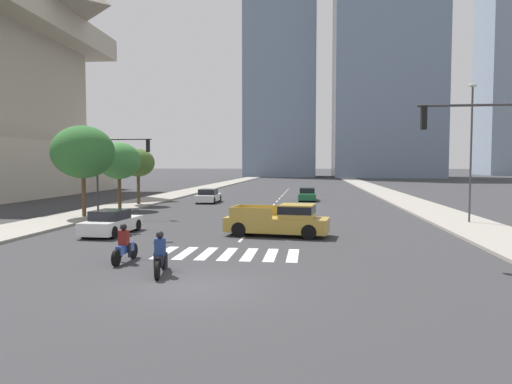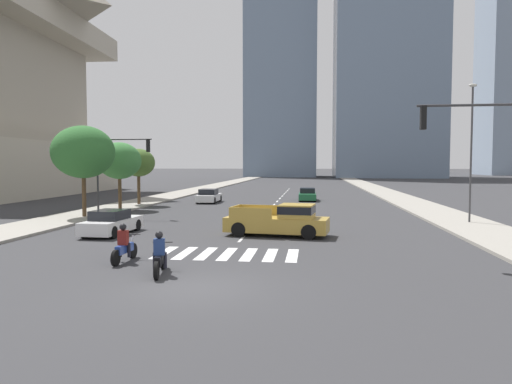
{
  "view_description": "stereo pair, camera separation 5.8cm",
  "coord_description": "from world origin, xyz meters",
  "px_view_note": "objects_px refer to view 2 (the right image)",
  "views": [
    {
      "loc": [
        3.42,
        -13.63,
        3.72
      ],
      "look_at": [
        0.0,
        15.33,
        2.0
      ],
      "focal_mm": 32.81,
      "sensor_mm": 36.0,
      "label": 1
    },
    {
      "loc": [
        3.48,
        -13.63,
        3.72
      ],
      "look_at": [
        0.0,
        15.33,
        2.0
      ],
      "focal_mm": 32.81,
      "sensor_mm": 36.0,
      "label": 2
    }
  ],
  "objects_px": {
    "motorcycle_trailing": "(124,247)",
    "street_tree_nearest": "(83,152)",
    "street_tree_second": "(119,161)",
    "street_tree_third": "(138,163)",
    "sedan_white_0": "(209,196)",
    "pickup_truck": "(282,220)",
    "sedan_white_2": "(112,223)",
    "traffic_signal_far": "(117,159)",
    "street_lamp_east": "(471,143)",
    "traffic_signal_near": "(496,146)",
    "sedan_green_1": "(307,195)",
    "motorcycle_lead": "(160,257)"
  },
  "relations": [
    {
      "from": "motorcycle_trailing",
      "to": "street_tree_nearest",
      "type": "xyz_separation_m",
      "value": [
        -8.48,
        13.51,
        3.98
      ]
    },
    {
      "from": "street_tree_second",
      "to": "street_tree_third",
      "type": "height_order",
      "value": "street_tree_second"
    },
    {
      "from": "sedan_white_0",
      "to": "street_tree_third",
      "type": "bearing_deg",
      "value": 125.62
    },
    {
      "from": "street_tree_nearest",
      "to": "street_tree_second",
      "type": "xyz_separation_m",
      "value": [
        0.0,
        6.03,
        -0.55
      ]
    },
    {
      "from": "pickup_truck",
      "to": "street_tree_nearest",
      "type": "relative_size",
      "value": 0.89
    },
    {
      "from": "sedan_white_2",
      "to": "traffic_signal_far",
      "type": "distance_m",
      "value": 9.27
    },
    {
      "from": "street_lamp_east",
      "to": "sedan_white_2",
      "type": "bearing_deg",
      "value": -162.12
    },
    {
      "from": "sedan_white_2",
      "to": "street_tree_second",
      "type": "relative_size",
      "value": 0.8
    },
    {
      "from": "motorcycle_trailing",
      "to": "traffic_signal_near",
      "type": "bearing_deg",
      "value": -80.87
    },
    {
      "from": "motorcycle_trailing",
      "to": "traffic_signal_near",
      "type": "distance_m",
      "value": 14.53
    },
    {
      "from": "traffic_signal_near",
      "to": "street_tree_nearest",
      "type": "distance_m",
      "value": 25.39
    },
    {
      "from": "motorcycle_trailing",
      "to": "traffic_signal_near",
      "type": "relative_size",
      "value": 0.34
    },
    {
      "from": "sedan_white_0",
      "to": "street_tree_nearest",
      "type": "bearing_deg",
      "value": 158.42
    },
    {
      "from": "sedan_white_2",
      "to": "street_tree_nearest",
      "type": "height_order",
      "value": "street_tree_nearest"
    },
    {
      "from": "sedan_green_1",
      "to": "traffic_signal_far",
      "type": "height_order",
      "value": "traffic_signal_far"
    },
    {
      "from": "sedan_green_1",
      "to": "traffic_signal_far",
      "type": "bearing_deg",
      "value": -38.89
    },
    {
      "from": "traffic_signal_near",
      "to": "street_tree_third",
      "type": "xyz_separation_m",
      "value": [
        -22.41,
        22.15,
        -0.53
      ]
    },
    {
      "from": "sedan_green_1",
      "to": "sedan_white_2",
      "type": "relative_size",
      "value": 1.05
    },
    {
      "from": "sedan_green_1",
      "to": "traffic_signal_near",
      "type": "distance_m",
      "value": 31.01
    },
    {
      "from": "motorcycle_lead",
      "to": "street_lamp_east",
      "type": "bearing_deg",
      "value": -54.95
    },
    {
      "from": "street_tree_nearest",
      "to": "sedan_white_2",
      "type": "bearing_deg",
      "value": -53.69
    },
    {
      "from": "motorcycle_lead",
      "to": "sedan_white_0",
      "type": "relative_size",
      "value": 0.49
    },
    {
      "from": "street_tree_second",
      "to": "street_tree_third",
      "type": "relative_size",
      "value": 1.08
    },
    {
      "from": "sedan_white_0",
      "to": "traffic_signal_near",
      "type": "bearing_deg",
      "value": -147.47
    },
    {
      "from": "motorcycle_trailing",
      "to": "street_lamp_east",
      "type": "xyz_separation_m",
      "value": [
        16.8,
        13.3,
        4.43
      ]
    },
    {
      "from": "motorcycle_trailing",
      "to": "street_tree_nearest",
      "type": "distance_m",
      "value": 16.44
    },
    {
      "from": "motorcycle_trailing",
      "to": "sedan_white_0",
      "type": "relative_size",
      "value": 0.47
    },
    {
      "from": "sedan_white_0",
      "to": "street_tree_nearest",
      "type": "distance_m",
      "value": 15.81
    },
    {
      "from": "street_tree_nearest",
      "to": "sedan_green_1",
      "type": "bearing_deg",
      "value": 49.96
    },
    {
      "from": "traffic_signal_far",
      "to": "sedan_white_2",
      "type": "bearing_deg",
      "value": -69.03
    },
    {
      "from": "motorcycle_lead",
      "to": "sedan_white_2",
      "type": "bearing_deg",
      "value": 22.48
    },
    {
      "from": "motorcycle_lead",
      "to": "street_tree_second",
      "type": "relative_size",
      "value": 0.4
    },
    {
      "from": "street_tree_third",
      "to": "motorcycle_lead",
      "type": "bearing_deg",
      "value": -67.68
    },
    {
      "from": "street_lamp_east",
      "to": "street_tree_third",
      "type": "xyz_separation_m",
      "value": [
        -25.28,
        10.44,
        -1.14
      ]
    },
    {
      "from": "traffic_signal_near",
      "to": "traffic_signal_far",
      "type": "xyz_separation_m",
      "value": [
        -20.52,
        13.18,
        -0.32
      ]
    },
    {
      "from": "motorcycle_trailing",
      "to": "street_tree_second",
      "type": "height_order",
      "value": "street_tree_second"
    },
    {
      "from": "sedan_white_2",
      "to": "pickup_truck",
      "type": "bearing_deg",
      "value": -84.2
    },
    {
      "from": "traffic_signal_far",
      "to": "street_tree_second",
      "type": "height_order",
      "value": "traffic_signal_far"
    },
    {
      "from": "sedan_green_1",
      "to": "pickup_truck",
      "type": "bearing_deg",
      "value": -3.15
    },
    {
      "from": "street_tree_nearest",
      "to": "street_tree_second",
      "type": "distance_m",
      "value": 6.05
    },
    {
      "from": "pickup_truck",
      "to": "sedan_white_0",
      "type": "bearing_deg",
      "value": 120.22
    },
    {
      "from": "street_lamp_east",
      "to": "street_tree_third",
      "type": "distance_m",
      "value": 27.38
    },
    {
      "from": "street_tree_nearest",
      "to": "traffic_signal_far",
      "type": "bearing_deg",
      "value": 33.78
    },
    {
      "from": "motorcycle_lead",
      "to": "sedan_green_1",
      "type": "relative_size",
      "value": 0.48
    },
    {
      "from": "sedan_white_0",
      "to": "street_lamp_east",
      "type": "distance_m",
      "value": 24.84
    },
    {
      "from": "traffic_signal_far",
      "to": "street_tree_third",
      "type": "distance_m",
      "value": 9.16
    },
    {
      "from": "street_tree_second",
      "to": "street_lamp_east",
      "type": "bearing_deg",
      "value": -13.86
    },
    {
      "from": "motorcycle_trailing",
      "to": "street_lamp_east",
      "type": "distance_m",
      "value": 21.88
    },
    {
      "from": "motorcycle_lead",
      "to": "sedan_green_1",
      "type": "distance_m",
      "value": 33.57
    },
    {
      "from": "sedan_white_0",
      "to": "motorcycle_lead",
      "type": "bearing_deg",
      "value": -170.82
    }
  ]
}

